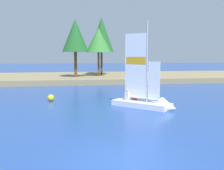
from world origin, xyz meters
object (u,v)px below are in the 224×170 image
Objects in this scene: shoreline_tree_midleft at (75,36)px; channel_buoy at (51,98)px; sailboat at (151,102)px; shoreline_tree_centre at (98,40)px; shoreline_tree_midright at (101,35)px.

shoreline_tree_midleft is 14.41× the size of channel_buoy.
shoreline_tree_midleft is at bearing 81.00° from channel_buoy.
shoreline_tree_midleft is at bearing 149.85° from sailboat.
shoreline_tree_centre is at bearing 71.31° from channel_buoy.
shoreline_tree_midleft is 3.34m from shoreline_tree_centre.
shoreline_tree_centre is 3.32m from shoreline_tree_midright.
channel_buoy is (-6.18, -19.05, -6.04)m from shoreline_tree_midright.
shoreline_tree_midleft is at bearing -131.78° from shoreline_tree_midright.
shoreline_tree_centre is 1.03× the size of sailboat.
channel_buoy is at bearing -163.41° from sailboat.
shoreline_tree_midleft is 1.18× the size of sailboat.
shoreline_tree_midleft is 5.79m from shoreline_tree_midright.
shoreline_tree_midleft reaches higher than shoreline_tree_centre.
shoreline_tree_midright is at bearing 137.96° from sailboat.
shoreline_tree_midright is at bearing 72.02° from channel_buoy.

